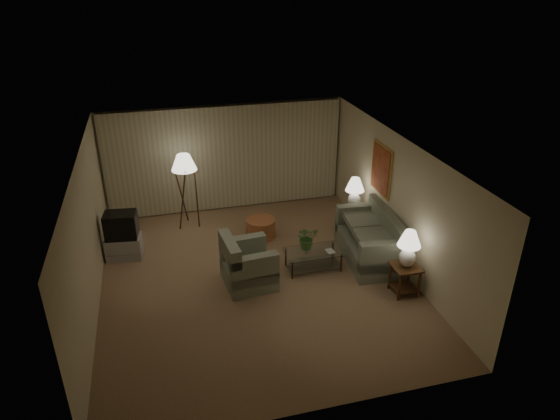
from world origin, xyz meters
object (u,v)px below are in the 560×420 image
object	(u,v)px
sofa	(369,241)
side_table_near	(405,275)
crt_tv	(121,225)
table_lamp_far	(355,191)
vase	(307,249)
armchair	(249,265)
tv_cabinet	(124,247)
coffee_table	(313,257)
floor_lamp	(186,189)
side_table_far	(353,216)
table_lamp_near	(409,246)
ottoman	(261,228)

from	to	relation	value
sofa	side_table_near	world-z (taller)	sofa
side_table_near	crt_tv	world-z (taller)	crt_tv
table_lamp_far	vase	distance (m)	2.14
armchair	crt_tv	bearing A→B (deg)	50.04
sofa	tv_cabinet	world-z (taller)	sofa
coffee_table	floor_lamp	distance (m)	3.55
sofa	floor_lamp	world-z (taller)	floor_lamp
side_table_far	tv_cabinet	xyz separation A→B (m)	(-5.20, 0.12, -0.15)
vase	side_table_far	bearing A→B (deg)	40.81
table_lamp_near	table_lamp_far	xyz separation A→B (m)	(0.00, 2.60, 0.00)
side_table_near	coffee_table	world-z (taller)	side_table_near
floor_lamp	armchair	bearing A→B (deg)	-71.75
side_table_far	table_lamp_near	distance (m)	2.68
side_table_near	ottoman	size ratio (longest dim) A/B	0.90
floor_lamp	vase	xyz separation A→B (m)	(2.16, -2.61, -0.45)
tv_cabinet	vase	distance (m)	3.93
side_table_far	table_lamp_far	world-z (taller)	table_lamp_far
side_table_near	table_lamp_far	bearing A→B (deg)	90.00
tv_cabinet	vase	size ratio (longest dim) A/B	4.95
side_table_far	table_lamp_near	world-z (taller)	table_lamp_near
armchair	floor_lamp	world-z (taller)	floor_lamp
tv_cabinet	table_lamp_far	bearing A→B (deg)	6.01
sofa	vase	bearing A→B (deg)	-80.22
sofa	armchair	distance (m)	2.67
side_table_near	table_lamp_near	xyz separation A→B (m)	(-0.00, 0.00, 0.64)
ottoman	side_table_far	bearing A→B (deg)	-7.19
crt_tv	vase	size ratio (longest dim) A/B	4.37
coffee_table	crt_tv	world-z (taller)	crt_tv
sofa	side_table_far	bearing A→B (deg)	178.89
armchair	side_table_near	distance (m)	3.00
crt_tv	floor_lamp	size ratio (longest dim) A/B	0.39
sofa	table_lamp_near	size ratio (longest dim) A/B	2.83
armchair	ottoman	world-z (taller)	armchair
crt_tv	vase	bearing A→B (deg)	-14.67
vase	sofa	bearing A→B (deg)	4.05
floor_lamp	ottoman	world-z (taller)	floor_lamp
table_lamp_far	ottoman	xyz separation A→B (m)	(-2.16, 0.27, -0.82)
side_table_near	ottoman	bearing A→B (deg)	126.91
side_table_far	floor_lamp	world-z (taller)	floor_lamp
side_table_far	crt_tv	distance (m)	5.22
coffee_table	side_table_near	bearing A→B (deg)	-41.49
sofa	coffee_table	world-z (taller)	sofa
crt_tv	floor_lamp	xyz separation A→B (m)	(1.47, 1.14, 0.17)
tv_cabinet	side_table_near	bearing A→B (deg)	-20.28
side_table_far	table_lamp_near	xyz separation A→B (m)	(-0.00, -2.60, 0.65)
table_lamp_far	floor_lamp	bearing A→B (deg)	161.28
coffee_table	armchair	bearing A→B (deg)	-172.63
armchair	side_table_far	xyz separation A→B (m)	(2.81, 1.53, -0.02)
crt_tv	floor_lamp	distance (m)	1.87
armchair	coffee_table	world-z (taller)	armchair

